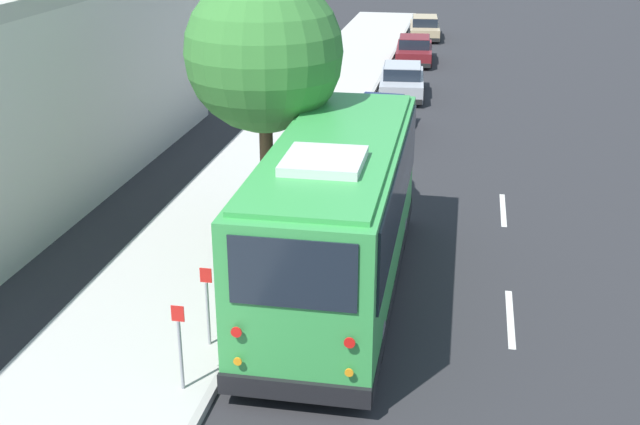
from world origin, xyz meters
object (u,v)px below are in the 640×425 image
object	(u,v)px
parked_sedan_navy	(379,119)
sign_post_near	(180,347)
shuttle_bus	(337,210)
parked_sedan_maroon	(414,50)
fire_hydrant	(317,154)
street_tree	(265,42)
parked_sedan_tan	(425,28)
sign_post_far	(208,306)
parked_sedan_silver	(402,81)

from	to	relation	value
parked_sedan_navy	sign_post_near	size ratio (longest dim) A/B	2.84
shuttle_bus	sign_post_near	size ratio (longest dim) A/B	5.61
parked_sedan_maroon	sign_post_near	bearing A→B (deg)	173.36
shuttle_bus	fire_hydrant	bearing A→B (deg)	13.25
street_tree	shuttle_bus	bearing A→B (deg)	-143.23
parked_sedan_maroon	parked_sedan_tan	distance (m)	7.30
shuttle_bus	parked_sedan_tan	world-z (taller)	shuttle_bus
shuttle_bus	sign_post_far	distance (m)	3.46
parked_sedan_navy	street_tree	xyz separation A→B (m)	(-9.04, 1.69, 4.16)
street_tree	parked_sedan_navy	bearing A→B (deg)	-10.60
parked_sedan_tan	street_tree	xyz separation A→B (m)	(-29.53, 1.94, 4.20)
parked_sedan_maroon	sign_post_far	xyz separation A→B (m)	(-27.87, 1.64, 0.36)
parked_sedan_silver	sign_post_far	distance (m)	20.81
parked_sedan_navy	parked_sedan_tan	bearing A→B (deg)	4.26
parked_sedan_maroon	fire_hydrant	world-z (taller)	parked_sedan_maroon
shuttle_bus	parked_sedan_tan	size ratio (longest dim) A/B	1.92
shuttle_bus	parked_sedan_tan	xyz separation A→B (m)	(32.47, 0.26, -1.35)
parked_sedan_silver	parked_sedan_tan	distance (m)	14.43
parked_sedan_navy	parked_sedan_tan	distance (m)	20.49
sign_post_far	sign_post_near	bearing A→B (deg)	-180.00
shuttle_bus	parked_sedan_tan	distance (m)	32.50
parked_sedan_navy	sign_post_far	size ratio (longest dim) A/B	2.87
shuttle_bus	parked_sedan_maroon	size ratio (longest dim) A/B	2.04
sign_post_near	sign_post_far	bearing A→B (deg)	0.00
street_tree	fire_hydrant	xyz separation A→B (m)	(4.88, -0.30, -4.23)
street_tree	sign_post_far	distance (m)	6.82
shuttle_bus	parked_sedan_silver	distance (m)	18.09
sign_post_near	fire_hydrant	world-z (taller)	sign_post_near
parked_sedan_maroon	street_tree	world-z (taller)	street_tree
shuttle_bus	parked_sedan_maroon	world-z (taller)	shuttle_bus
shuttle_bus	street_tree	world-z (taller)	street_tree
parked_sedan_silver	parked_sedan_tan	bearing A→B (deg)	-4.21
shuttle_bus	sign_post_far	world-z (taller)	shuttle_bus
parked_sedan_tan	parked_sedan_silver	bearing A→B (deg)	175.16
sign_post_near	shuttle_bus	bearing A→B (deg)	-25.01
parked_sedan_navy	street_tree	world-z (taller)	street_tree
parked_sedan_maroon	sign_post_near	world-z (taller)	sign_post_near
sign_post_far	parked_sedan_navy	bearing A→B (deg)	-5.57
parked_sedan_silver	street_tree	world-z (taller)	street_tree
parked_sedan_navy	parked_sedan_silver	bearing A→B (deg)	2.60
parked_sedan_tan	fire_hydrant	bearing A→B (deg)	171.34
shuttle_bus	sign_post_near	world-z (taller)	shuttle_bus
parked_sedan_maroon	sign_post_near	size ratio (longest dim) A/B	2.75
shuttle_bus	parked_sedan_maroon	distance (m)	25.21
parked_sedan_navy	street_tree	size ratio (longest dim) A/B	0.66
shuttle_bus	parked_sedan_navy	size ratio (longest dim) A/B	1.98
parked_sedan_silver	sign_post_far	xyz separation A→B (m)	(-20.74, 1.68, 0.34)
parked_sedan_tan	street_tree	bearing A→B (deg)	171.40
shuttle_bus	fire_hydrant	world-z (taller)	shuttle_bus
parked_sedan_maroon	street_tree	xyz separation A→B (m)	(-22.23, 1.90, 4.18)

